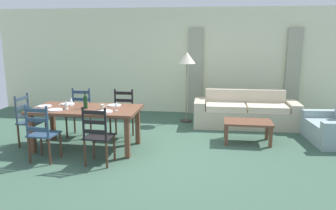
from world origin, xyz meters
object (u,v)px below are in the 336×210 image
object	(u,v)px
wine_glass_far_left	(71,100)
wine_bottle	(85,102)
wine_glass_near_right	(116,104)
coffee_cup_secondary	(66,106)
armchair_upholstered	(335,130)
standing_lamp	(187,62)
couch	(245,113)
dining_table	(86,113)
dining_chair_near_left	(42,133)
coffee_table	(248,124)
wine_glass_near_left	(66,103)
dining_chair_far_right	(122,114)
dining_chair_head_west	(29,120)
coffee_cup_primary	(102,107)
dining_chair_near_right	(98,136)
dining_chair_far_left	(79,113)

from	to	relation	value
wine_glass_far_left	wine_bottle	bearing A→B (deg)	-25.86
wine_glass_near_right	coffee_cup_secondary	size ratio (longest dim) A/B	1.79
armchair_upholstered	standing_lamp	distance (m)	3.39
wine_glass_near_right	couch	bearing A→B (deg)	41.53
wine_glass_far_left	wine_glass_near_right	bearing A→B (deg)	-15.17
dining_table	dining_chair_near_left	xyz separation A→B (m)	(-0.46, -0.72, -0.19)
coffee_cup_secondary	coffee_table	xyz separation A→B (m)	(3.24, 0.81, -0.44)
wine_glass_near_left	dining_chair_far_right	bearing A→B (deg)	49.46
dining_chair_far_right	dining_chair_head_west	size ratio (longest dim) A/B	1.00
dining_chair_near_left	coffee_cup_primary	bearing A→B (deg)	39.73
dining_table	armchair_upholstered	world-z (taller)	dining_table
wine_glass_near_left	coffee_cup_secondary	bearing A→B (deg)	118.15
coffee_cup_primary	standing_lamp	distance (m)	2.63
dining_table	wine_glass_far_left	distance (m)	0.40
wine_glass_near_right	standing_lamp	size ratio (longest dim) A/B	0.10
wine_glass_near_left	wine_glass_far_left	size ratio (longest dim) A/B	1.00
wine_bottle	wine_glass_near_left	world-z (taller)	wine_bottle
dining_chair_near_right	wine_bottle	world-z (taller)	wine_bottle
dining_chair_near_left	coffee_table	size ratio (longest dim) A/B	1.07
coffee_cup_secondary	coffee_table	world-z (taller)	coffee_cup_secondary
dining_chair_far_right	coffee_table	world-z (taller)	dining_chair_far_right
wine_bottle	couch	bearing A→B (deg)	34.18
dining_chair_far_right	dining_chair_near_left	bearing A→B (deg)	-122.01
coffee_table	dining_chair_far_left	bearing A→B (deg)	-179.80
dining_chair_head_west	coffee_cup_primary	size ratio (longest dim) A/B	10.67
wine_glass_far_left	coffee_table	xyz separation A→B (m)	(3.24, 0.62, -0.51)
wine_glass_near_left	armchair_upholstered	distance (m)	5.05
dining_table	wine_glass_far_left	size ratio (longest dim) A/B	11.80
dining_table	coffee_cup_primary	distance (m)	0.36
dining_chair_far_left	wine_glass_far_left	distance (m)	0.73
wine_glass_near_left	standing_lamp	size ratio (longest dim) A/B	0.10
wine_glass_far_left	coffee_table	world-z (taller)	wine_glass_far_left
dining_table	dining_chair_near_right	xyz separation A→B (m)	(0.47, -0.73, -0.19)
dining_chair_far_left	coffee_cup_secondary	size ratio (longest dim) A/B	10.67
dining_table	dining_chair_far_right	world-z (taller)	dining_chair_far_right
dining_chair_near_right	dining_chair_far_right	world-z (taller)	same
wine_glass_near_left	couch	size ratio (longest dim) A/B	0.07
dining_table	dining_chair_near_right	world-z (taller)	dining_chair_near_right
dining_chair_near_right	couch	distance (m)	3.67
coffee_cup_secondary	standing_lamp	bearing A→B (deg)	48.63
dining_chair_far_right	coffee_table	bearing A→B (deg)	-0.01
wine_bottle	coffee_cup_primary	distance (m)	0.33
dining_chair_near_left	dining_chair_far_right	size ratio (longest dim) A/B	1.00
dining_table	wine_glass_near_left	distance (m)	0.38
wine_glass_far_left	couch	size ratio (longest dim) A/B	0.07
wine_glass_far_left	dining_chair_near_left	bearing A→B (deg)	-99.20
dining_chair_near_right	coffee_cup_secondary	world-z (taller)	dining_chair_near_right
coffee_cup_secondary	dining_table	bearing A→B (deg)	11.48
wine_glass_near_left	standing_lamp	distance (m)	3.03
dining_chair_near_right	wine_glass_near_right	bearing A→B (deg)	77.87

